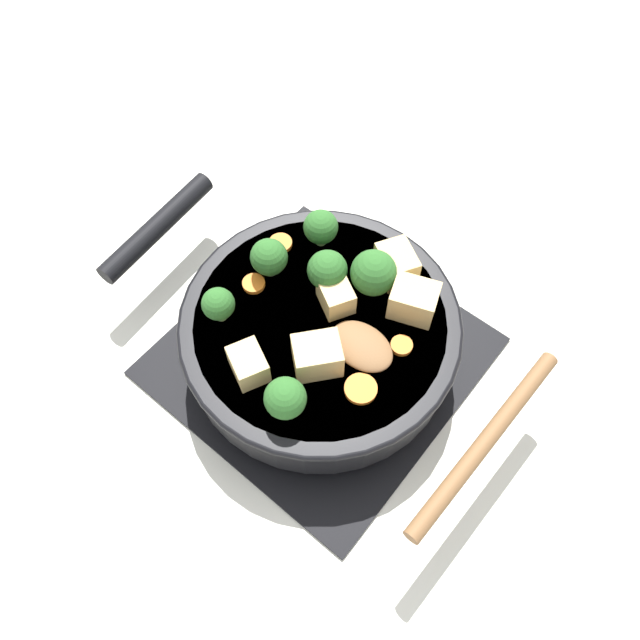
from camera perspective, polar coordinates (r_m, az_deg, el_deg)
The scene contains 19 objects.
ground_plane at distance 0.71m, azimuth 0.00°, elevation -3.39°, with size 2.40×2.40×0.00m, color silver.
front_burner_grate at distance 0.70m, azimuth 0.00°, elevation -2.95°, with size 0.31×0.31×0.03m.
skillet_pan at distance 0.66m, azimuth -0.18°, elevation -0.99°, with size 0.39×0.29×0.06m.
wooden_spoon at distance 0.60m, azimuth 9.79°, elevation -7.02°, with size 0.19×0.22×0.02m.
tofu_cube_center_large at distance 0.60m, azimuth -6.56°, elevation -4.06°, with size 0.04×0.03×0.03m, color #DBB770.
tofu_cube_near_handle at distance 0.65m, azimuth 6.99°, elevation 5.11°, with size 0.04×0.03×0.03m, color #DBB770.
tofu_cube_east_chunk at distance 0.63m, azimuth 1.75°, elevation 2.02°, with size 0.04×0.03×0.03m, color #DBB770.
tofu_cube_west_chunk at distance 0.63m, azimuth 8.55°, elevation 1.78°, with size 0.05×0.04×0.04m, color #DBB770.
tofu_cube_back_piece at distance 0.59m, azimuth -0.26°, elevation -3.29°, with size 0.05×0.04×0.04m, color #DBB770.
broccoli_floret_near_spoon at distance 0.63m, azimuth 4.91°, elevation 4.31°, with size 0.05×0.05×0.05m.
broccoli_floret_center_top at distance 0.57m, azimuth -3.20°, elevation -7.17°, with size 0.04×0.04×0.05m.
broccoli_floret_east_rim at distance 0.67m, azimuth 0.07°, elevation 8.47°, with size 0.04×0.04×0.04m.
broccoli_floret_west_rim at distance 0.65m, azimuth -4.68°, elevation 5.73°, with size 0.04×0.04×0.05m.
broccoli_floret_north_edge at distance 0.62m, azimuth -9.28°, elevation 1.42°, with size 0.03×0.03×0.04m.
broccoli_floret_south_cluster at distance 0.63m, azimuth 0.67°, elevation 4.56°, with size 0.04×0.04×0.05m.
carrot_slice_orange_thin at distance 0.69m, azimuth -3.63°, elevation 7.02°, with size 0.03×0.03×0.01m, color orange.
carrot_slice_near_center at distance 0.62m, azimuth 7.46°, elevation -2.32°, with size 0.02×0.02×0.01m, color orange.
carrot_slice_edge_slice at distance 0.60m, azimuth 3.74°, elevation -6.30°, with size 0.03×0.03×0.01m, color orange.
carrot_slice_under_broccoli at distance 0.66m, azimuth -6.08°, elevation 3.32°, with size 0.02×0.02×0.01m, color orange.
Camera 1 is at (0.20, -0.24, 0.63)m, focal length 35.00 mm.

